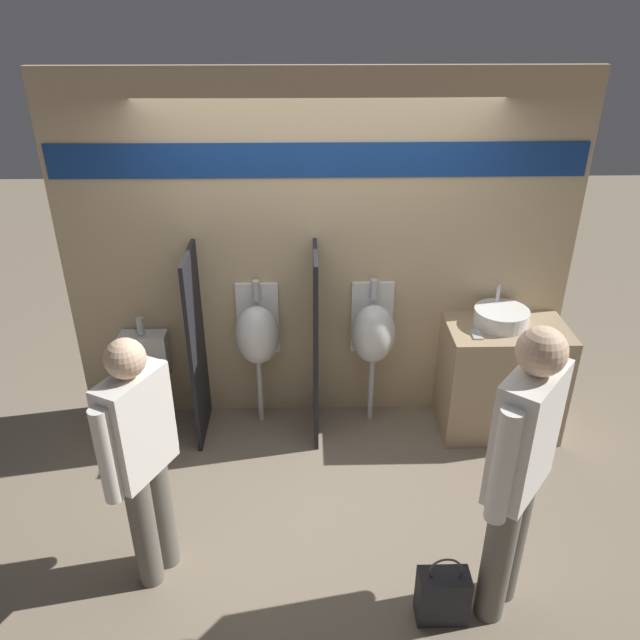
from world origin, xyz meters
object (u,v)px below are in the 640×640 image
toilet (144,399)px  person_in_vest (142,455)px  urinal_far (373,333)px  person_with_lanyard (519,468)px  sink_basin (501,317)px  urinal_near_counter (257,335)px  cell_phone (477,335)px  shopping_bag (442,595)px

toilet → person_in_vest: (0.36, -1.34, 0.57)m
urinal_far → toilet: (-1.78, -0.16, -0.47)m
urinal_far → person_with_lanyard: size_ratio=0.67×
sink_basin → person_in_vest: 2.76m
urinal_near_counter → person_in_vest: bearing=-109.3°
sink_basin → toilet: 2.80m
urinal_far → person_in_vest: bearing=-133.3°
cell_phone → person_with_lanyard: size_ratio=0.08×
urinal_far → shopping_bag: urinal_far is taller
toilet → person_in_vest: person_in_vest is taller
urinal_near_counter → toilet: bearing=-169.7°
urinal_near_counter → urinal_far: same height
person_in_vest → toilet: bearing=42.3°
cell_phone → urinal_near_counter: (-1.62, 0.25, -0.12)m
sink_basin → person_with_lanyard: 1.74m
sink_basin → shopping_bag: size_ratio=0.90×
urinal_near_counter → sink_basin: bearing=-2.6°
cell_phone → urinal_far: urinal_far is taller
cell_phone → urinal_near_counter: bearing=171.2°
cell_phone → shopping_bag: 1.85m
sink_basin → urinal_far: (-0.94, 0.08, -0.18)m
urinal_near_counter → toilet: (-0.89, -0.16, -0.47)m
person_in_vest → sink_basin: bearing=-31.8°
cell_phone → person_with_lanyard: 1.54m
urinal_near_counter → person_with_lanyard: bearing=-50.9°
toilet → person_with_lanyard: (2.33, -1.61, 0.67)m
shopping_bag → person_with_lanyard: bearing=14.7°
cell_phone → person_in_vest: 2.48m
urinal_far → person_with_lanyard: person_with_lanyard is taller
person_in_vest → shopping_bag: 1.83m
person_in_vest → person_with_lanyard: person_with_lanyard is taller
cell_phone → toilet: 2.58m
urinal_far → person_with_lanyard: (0.55, -1.78, 0.20)m
person_with_lanyard → person_in_vest: bearing=121.4°
sink_basin → person_in_vest: person_in_vest is taller
toilet → shopping_bag: toilet is taller
urinal_far → person_with_lanyard: 1.87m
urinal_far → person_in_vest: size_ratio=0.75×
toilet → urinal_far: bearing=5.2°
urinal_far → person_with_lanyard: bearing=-72.7°
shopping_bag → sink_basin: bearing=68.0°
sink_basin → cell_phone: sink_basin is taller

